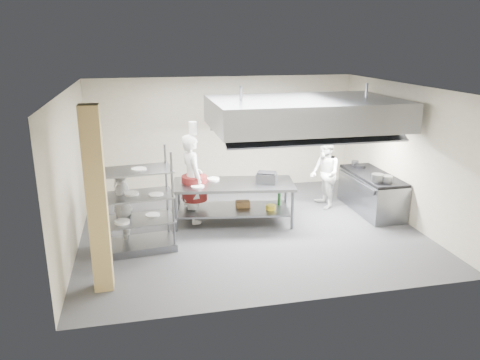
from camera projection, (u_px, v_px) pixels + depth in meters
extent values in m
plane|color=#2F2F31|center=(249.00, 229.00, 10.05)|extent=(7.00, 7.00, 0.00)
plane|color=silver|center=(250.00, 88.00, 9.19)|extent=(7.00, 7.00, 0.00)
plane|color=tan|center=(223.00, 134.00, 12.42)|extent=(7.00, 0.00, 7.00)
plane|color=tan|center=(71.00, 171.00, 8.90)|extent=(0.00, 6.00, 6.00)
plane|color=tan|center=(404.00, 153.00, 10.34)|extent=(0.00, 6.00, 6.00)
cube|color=tan|center=(97.00, 201.00, 7.25)|extent=(0.30, 0.30, 3.00)
cube|color=gray|center=(305.00, 113.00, 10.00)|extent=(4.00, 2.50, 0.60)
cube|color=white|center=(264.00, 129.00, 9.91)|extent=(1.60, 0.12, 0.04)
cube|color=white|center=(343.00, 126.00, 10.28)|extent=(1.60, 0.12, 0.04)
cube|color=gray|center=(290.00, 132.00, 12.64)|extent=(1.50, 0.28, 0.04)
cube|color=gray|center=(233.00, 184.00, 10.18)|extent=(2.77, 1.49, 0.06)
cube|color=slate|center=(233.00, 209.00, 10.35)|extent=(2.54, 1.35, 0.04)
cube|color=gray|center=(371.00, 194.00, 11.03)|extent=(0.80, 2.00, 0.84)
cube|color=black|center=(373.00, 175.00, 10.90)|extent=(0.78, 1.96, 0.06)
imported|color=silver|center=(192.00, 179.00, 10.22)|extent=(0.63, 0.81, 1.98)
imported|color=white|center=(325.00, 174.00, 11.15)|extent=(0.64, 0.81, 1.66)
imported|color=silver|center=(122.00, 206.00, 9.11)|extent=(0.51, 0.96, 1.57)
cube|color=slate|center=(267.00, 178.00, 10.19)|extent=(0.53, 0.48, 0.21)
cube|color=olive|center=(243.00, 204.00, 10.43)|extent=(0.32, 0.23, 0.13)
cylinder|color=gray|center=(378.00, 178.00, 10.23)|extent=(0.27, 0.27, 0.19)
cylinder|color=white|center=(139.00, 218.00, 8.93)|extent=(0.28, 0.28, 0.05)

